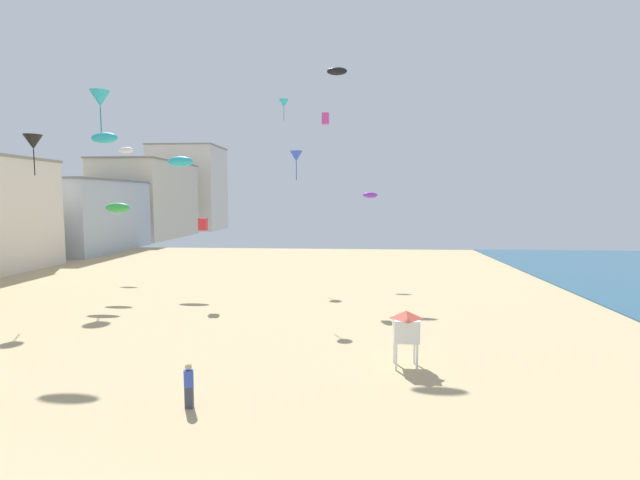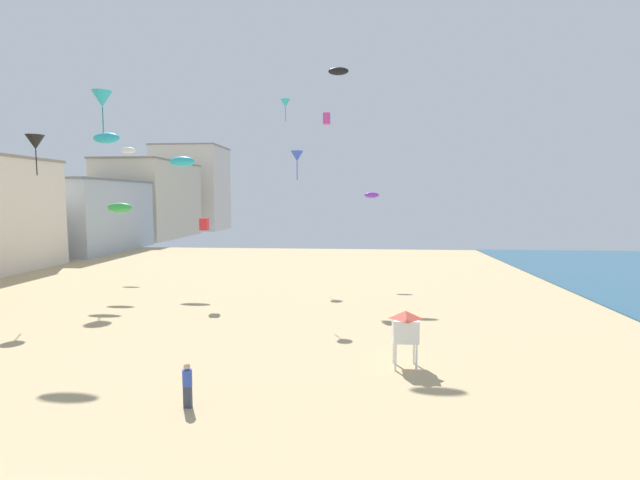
% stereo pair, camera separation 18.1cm
% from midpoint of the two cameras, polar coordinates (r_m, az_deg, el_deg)
% --- Properties ---
extents(boardwalk_hotel_far, '(12.60, 18.64, 10.07)m').
position_cam_midpoint_polar(boardwalk_hotel_far, '(72.92, -27.53, 2.77)').
color(boardwalk_hotel_far, '#ADB7C1').
rests_on(boardwalk_hotel_far, ground).
extents(boardwalk_hotel_distant, '(11.98, 22.26, 14.27)m').
position_cam_midpoint_polar(boardwalk_hotel_distant, '(92.15, -20.31, 4.75)').
color(boardwalk_hotel_distant, beige).
rests_on(boardwalk_hotel_distant, ground).
extents(boardwalk_hotel_furthest, '(15.19, 13.63, 19.46)m').
position_cam_midpoint_polar(boardwalk_hotel_furthest, '(112.01, -15.70, 6.24)').
color(boardwalk_hotel_furthest, silver).
rests_on(boardwalk_hotel_furthest, ground).
extents(kite_flyer, '(0.34, 0.34, 1.64)m').
position_cam_midpoint_polar(kite_flyer, '(17.65, -15.97, -16.79)').
color(kite_flyer, '#383D4C').
rests_on(kite_flyer, ground).
extents(lifeguard_stand, '(1.10, 1.10, 2.55)m').
position_cam_midpoint_polar(lifeguard_stand, '(20.78, 10.88, -10.59)').
color(lifeguard_stand, white).
rests_on(lifeguard_stand, ground).
extents(kite_purple_parafoil, '(1.27, 0.35, 0.50)m').
position_cam_midpoint_polar(kite_purple_parafoil, '(40.39, 6.61, 5.60)').
color(kite_purple_parafoil, purple).
extents(kite_black_delta, '(1.18, 1.18, 2.68)m').
position_cam_midpoint_polar(kite_black_delta, '(36.25, -31.94, 10.34)').
color(kite_black_delta, black).
extents(kite_black_parafoil, '(1.74, 0.48, 0.68)m').
position_cam_midpoint_polar(kite_black_parafoil, '(41.55, 2.46, 20.35)').
color(kite_black_parafoil, black).
extents(kite_cyan_parafoil, '(2.19, 0.61, 0.85)m').
position_cam_midpoint_polar(kite_cyan_parafoil, '(40.73, -25.04, 11.49)').
color(kite_cyan_parafoil, '#2DB7CC').
extents(kite_blue_delta, '(0.83, 0.83, 1.90)m').
position_cam_midpoint_polar(kite_blue_delta, '(30.61, -2.72, 10.43)').
color(kite_blue_delta, blue).
extents(kite_red_box, '(0.54, 0.54, 0.86)m').
position_cam_midpoint_polar(kite_red_box, '(33.37, -14.15, 1.94)').
color(kite_red_box, red).
extents(kite_cyan_delta, '(1.53, 1.53, 3.49)m').
position_cam_midpoint_polar(kite_cyan_delta, '(41.99, -25.50, 15.64)').
color(kite_cyan_delta, '#2DB7CC').
extents(kite_white_parafoil, '(1.55, 0.43, 0.60)m').
position_cam_midpoint_polar(kite_white_parafoil, '(50.13, -22.77, 10.30)').
color(kite_white_parafoil, white).
extents(kite_cyan_delta_2, '(0.90, 0.90, 2.04)m').
position_cam_midpoint_polar(kite_cyan_delta_2, '(44.97, -4.23, 16.70)').
color(kite_cyan_delta_2, '#2DB7CC').
extents(kite_green_parafoil, '(1.99, 0.55, 0.77)m').
position_cam_midpoint_polar(kite_green_parafoil, '(38.64, -23.66, 3.71)').
color(kite_green_parafoil, green).
extents(kite_cyan_parafoil_3, '(2.18, 0.61, 0.85)m').
position_cam_midpoint_polar(kite_cyan_parafoil_3, '(40.51, -16.74, 9.38)').
color(kite_cyan_parafoil_3, '#2DB7CC').
extents(kite_magenta_box, '(0.55, 0.55, 0.86)m').
position_cam_midpoint_polar(kite_magenta_box, '(36.55, 0.99, 14.95)').
color(kite_magenta_box, '#DB3D9E').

